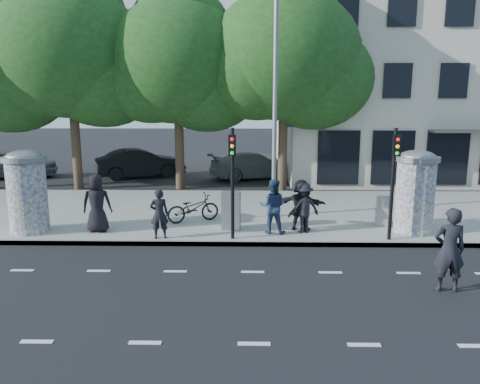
{
  "coord_description": "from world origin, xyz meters",
  "views": [
    {
      "loc": [
        -0.11,
        -10.01,
        4.4
      ],
      "look_at": [
        -0.37,
        3.5,
        1.69
      ],
      "focal_mm": 35.0,
      "sensor_mm": 36.0,
      "label": 1
    }
  ],
  "objects_px": {
    "traffic_pole_near": "(232,172)",
    "car_right": "(254,165)",
    "bicycle": "(193,208)",
    "cabinet_left": "(231,211)",
    "ped_b": "(159,214)",
    "car_mid": "(140,163)",
    "ped_f": "(301,205)",
    "ped_c": "(273,206)",
    "car_left": "(12,164)",
    "man_road": "(449,250)",
    "ped_d": "(304,208)",
    "ped_a": "(97,203)",
    "ad_column_left": "(27,190)",
    "cabinet_right": "(383,211)",
    "traffic_pole_far": "(394,173)",
    "ad_column_right": "(415,190)",
    "street_lamp": "(275,87)"
  },
  "relations": [
    {
      "from": "man_road",
      "to": "cabinet_left",
      "type": "relative_size",
      "value": 1.58
    },
    {
      "from": "ad_column_left",
      "to": "car_left",
      "type": "height_order",
      "value": "ad_column_left"
    },
    {
      "from": "street_lamp",
      "to": "cabinet_right",
      "type": "distance_m",
      "value": 5.64
    },
    {
      "from": "traffic_pole_near",
      "to": "cabinet_left",
      "type": "relative_size",
      "value": 2.71
    },
    {
      "from": "traffic_pole_near",
      "to": "car_left",
      "type": "height_order",
      "value": "traffic_pole_near"
    },
    {
      "from": "ad_column_left",
      "to": "ad_column_right",
      "type": "height_order",
      "value": "same"
    },
    {
      "from": "car_left",
      "to": "car_right",
      "type": "bearing_deg",
      "value": -102.86
    },
    {
      "from": "ped_b",
      "to": "car_right",
      "type": "relative_size",
      "value": 0.31
    },
    {
      "from": "cabinet_right",
      "to": "car_left",
      "type": "bearing_deg",
      "value": 168.65
    },
    {
      "from": "traffic_pole_near",
      "to": "car_right",
      "type": "height_order",
      "value": "traffic_pole_near"
    },
    {
      "from": "ped_c",
      "to": "ped_d",
      "type": "relative_size",
      "value": 1.08
    },
    {
      "from": "ped_f",
      "to": "ad_column_right",
      "type": "bearing_deg",
      "value": -163.01
    },
    {
      "from": "traffic_pole_near",
      "to": "ped_b",
      "type": "relative_size",
      "value": 2.19
    },
    {
      "from": "ped_d",
      "to": "traffic_pole_far",
      "type": "bearing_deg",
      "value": 143.46
    },
    {
      "from": "bicycle",
      "to": "ped_a",
      "type": "bearing_deg",
      "value": 88.44
    },
    {
      "from": "traffic_pole_near",
      "to": "car_mid",
      "type": "distance_m",
      "value": 13.61
    },
    {
      "from": "traffic_pole_near",
      "to": "ped_c",
      "type": "relative_size",
      "value": 1.95
    },
    {
      "from": "traffic_pole_near",
      "to": "ped_b",
      "type": "xyz_separation_m",
      "value": [
        -2.25,
        0.06,
        -1.3
      ]
    },
    {
      "from": "ped_c",
      "to": "ped_f",
      "type": "bearing_deg",
      "value": -148.12
    },
    {
      "from": "ad_column_right",
      "to": "ped_d",
      "type": "distance_m",
      "value": 3.59
    },
    {
      "from": "traffic_pole_near",
      "to": "car_left",
      "type": "relative_size",
      "value": 0.71
    },
    {
      "from": "ad_column_left",
      "to": "bicycle",
      "type": "relative_size",
      "value": 1.42
    },
    {
      "from": "man_road",
      "to": "car_mid",
      "type": "xyz_separation_m",
      "value": [
        -10.75,
        15.78,
        -0.19
      ]
    },
    {
      "from": "cabinet_left",
      "to": "ped_d",
      "type": "bearing_deg",
      "value": -3.03
    },
    {
      "from": "ped_f",
      "to": "cabinet_right",
      "type": "relative_size",
      "value": 1.67
    },
    {
      "from": "traffic_pole_near",
      "to": "traffic_pole_far",
      "type": "bearing_deg",
      "value": 0.0
    },
    {
      "from": "ped_a",
      "to": "traffic_pole_near",
      "type": "bearing_deg",
      "value": 161.91
    },
    {
      "from": "cabinet_right",
      "to": "car_left",
      "type": "height_order",
      "value": "car_left"
    },
    {
      "from": "ad_column_left",
      "to": "traffic_pole_far",
      "type": "height_order",
      "value": "traffic_pole_far"
    },
    {
      "from": "ad_column_left",
      "to": "bicycle",
      "type": "xyz_separation_m",
      "value": [
        5.15,
        1.32,
        -0.9
      ]
    },
    {
      "from": "bicycle",
      "to": "traffic_pole_far",
      "type": "bearing_deg",
      "value": -133.11
    },
    {
      "from": "street_lamp",
      "to": "man_road",
      "type": "distance_m",
      "value": 8.25
    },
    {
      "from": "ped_f",
      "to": "cabinet_right",
      "type": "height_order",
      "value": "ped_f"
    },
    {
      "from": "man_road",
      "to": "cabinet_right",
      "type": "height_order",
      "value": "man_road"
    },
    {
      "from": "ped_b",
      "to": "car_right",
      "type": "xyz_separation_m",
      "value": [
        3.04,
        11.99,
        -0.2
      ]
    },
    {
      "from": "car_mid",
      "to": "car_right",
      "type": "bearing_deg",
      "value": -116.03
    },
    {
      "from": "traffic_pole_far",
      "to": "car_mid",
      "type": "bearing_deg",
      "value": 130.38
    },
    {
      "from": "ad_column_right",
      "to": "ped_d",
      "type": "height_order",
      "value": "ad_column_right"
    },
    {
      "from": "ad_column_left",
      "to": "ped_f",
      "type": "bearing_deg",
      "value": 2.39
    },
    {
      "from": "ped_d",
      "to": "cabinet_left",
      "type": "xyz_separation_m",
      "value": [
        -2.35,
        0.32,
        -0.18
      ]
    },
    {
      "from": "ped_c",
      "to": "car_left",
      "type": "height_order",
      "value": "ped_c"
    },
    {
      "from": "traffic_pole_near",
      "to": "ped_f",
      "type": "bearing_deg",
      "value": 26.15
    },
    {
      "from": "car_mid",
      "to": "ped_c",
      "type": "bearing_deg",
      "value": -172.98
    },
    {
      "from": "ped_a",
      "to": "car_mid",
      "type": "distance_m",
      "value": 11.62
    },
    {
      "from": "ped_f",
      "to": "bicycle",
      "type": "bearing_deg",
      "value": 4.92
    },
    {
      "from": "traffic_pole_near",
      "to": "ped_f",
      "type": "height_order",
      "value": "traffic_pole_near"
    },
    {
      "from": "bicycle",
      "to": "cabinet_left",
      "type": "bearing_deg",
      "value": -148.71
    },
    {
      "from": "traffic_pole_near",
      "to": "cabinet_left",
      "type": "bearing_deg",
      "value": 94.39
    },
    {
      "from": "ad_column_left",
      "to": "ped_f",
      "type": "distance_m",
      "value": 8.81
    },
    {
      "from": "ped_a",
      "to": "ped_c",
      "type": "xyz_separation_m",
      "value": [
        5.64,
        -0.06,
        -0.07
      ]
    }
  ]
}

